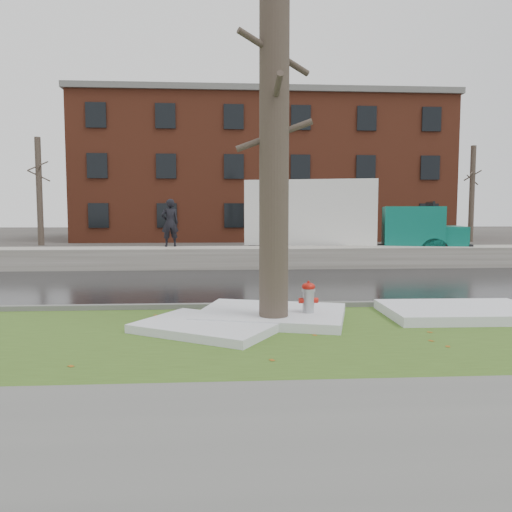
{
  "coord_description": "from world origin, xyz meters",
  "views": [
    {
      "loc": [
        -0.92,
        -9.11,
        2.0
      ],
      "look_at": [
        -0.17,
        2.26,
        1.0
      ],
      "focal_mm": 35.0,
      "sensor_mm": 36.0,
      "label": 1
    }
  ],
  "objects": [
    {
      "name": "bg_tree_right",
      "position": [
        16.0,
        24.0,
        3.33
      ],
      "size": [
        1.4,
        1.62,
        6.5
      ],
      "color": "brown",
      "rests_on": "ground"
    },
    {
      "name": "snow_patch_near",
      "position": [
        -0.03,
        -0.1,
        0.12
      ],
      "size": [
        3.04,
        2.63,
        0.16
      ],
      "primitive_type": "cube",
      "rotation": [
        0.0,
        0.0,
        -0.27
      ],
      "color": "silver",
      "rests_on": "verge"
    },
    {
      "name": "fire_hydrant",
      "position": [
        0.6,
        -0.33,
        0.43
      ],
      "size": [
        0.35,
        0.3,
        0.73
      ],
      "rotation": [
        0.0,
        0.0,
        0.04
      ],
      "color": "#A2A6AA",
      "rests_on": "verge"
    },
    {
      "name": "ground",
      "position": [
        0.0,
        0.0,
        0.0
      ],
      "size": [
        120.0,
        120.0,
        0.0
      ],
      "primitive_type": "plane",
      "color": "#47423D",
      "rests_on": "ground"
    },
    {
      "name": "snow_patch_far",
      "position": [
        -1.17,
        -0.92,
        0.11
      ],
      "size": [
        2.71,
        2.51,
        0.14
      ],
      "primitive_type": "cube",
      "rotation": [
        0.0,
        0.0,
        -0.55
      ],
      "color": "silver",
      "rests_on": "verge"
    },
    {
      "name": "road",
      "position": [
        0.0,
        4.5,
        0.01
      ],
      "size": [
        60.0,
        7.0,
        0.03
      ],
      "primitive_type": "cube",
      "color": "black",
      "rests_on": "ground"
    },
    {
      "name": "bg_tree_center",
      "position": [
        -6.0,
        26.0,
        3.33
      ],
      "size": [
        1.4,
        1.62,
        6.5
      ],
      "color": "brown",
      "rests_on": "ground"
    },
    {
      "name": "brick_building",
      "position": [
        2.0,
        30.0,
        5.0
      ],
      "size": [
        26.0,
        12.0,
        10.0
      ],
      "primitive_type": "cube",
      "color": "brown",
      "rests_on": "ground"
    },
    {
      "name": "snowbank",
      "position": [
        0.0,
        8.7,
        0.38
      ],
      "size": [
        60.0,
        1.6,
        0.75
      ],
      "primitive_type": "cube",
      "color": "#B8B2A9",
      "rests_on": "ground"
    },
    {
      "name": "bg_tree_left",
      "position": [
        -12.0,
        22.0,
        3.33
      ],
      "size": [
        1.4,
        1.62,
        6.5
      ],
      "color": "brown",
      "rests_on": "ground"
    },
    {
      "name": "worker",
      "position": [
        -2.86,
        9.3,
        1.62
      ],
      "size": [
        0.72,
        0.57,
        1.74
      ],
      "primitive_type": "imported",
      "rotation": [
        0.0,
        0.0,
        3.41
      ],
      "color": "black",
      "rests_on": "snowbank"
    },
    {
      "name": "parking_lot",
      "position": [
        0.0,
        13.0,
        0.01
      ],
      "size": [
        60.0,
        9.0,
        0.03
      ],
      "primitive_type": "cube",
      "color": "slate",
      "rests_on": "ground"
    },
    {
      "name": "curb",
      "position": [
        0.0,
        1.0,
        0.07
      ],
      "size": [
        60.0,
        0.15,
        0.14
      ],
      "primitive_type": "cube",
      "color": "slate",
      "rests_on": "ground"
    },
    {
      "name": "verge",
      "position": [
        0.0,
        -1.25,
        0.02
      ],
      "size": [
        60.0,
        4.5,
        0.04
      ],
      "primitive_type": "cube",
      "color": "#38541C",
      "rests_on": "ground"
    },
    {
      "name": "tree",
      "position": [
        -0.05,
        -0.58,
        3.23
      ],
      "size": [
        1.32,
        1.57,
        6.33
      ],
      "rotation": [
        0.0,
        0.0,
        -0.42
      ],
      "color": "brown",
      "rests_on": "verge"
    },
    {
      "name": "box_truck",
      "position": [
        3.69,
        10.76,
        1.73
      ],
      "size": [
        9.88,
        4.29,
        3.27
      ],
      "rotation": [
        0.0,
        0.0,
        -0.26
      ],
      "color": "black",
      "rests_on": "ground"
    },
    {
      "name": "snow_patch_side",
      "position": [
        3.55,
        -0.1,
        0.13
      ],
      "size": [
        2.83,
        1.85,
        0.18
      ],
      "primitive_type": "cube",
      "rotation": [
        0.0,
        0.0,
        -0.02
      ],
      "color": "silver",
      "rests_on": "verge"
    },
    {
      "name": "sidewalk",
      "position": [
        0.0,
        -5.0,
        0.03
      ],
      "size": [
        60.0,
        3.0,
        0.05
      ],
      "primitive_type": "cube",
      "color": "slate",
      "rests_on": "ground"
    }
  ]
}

